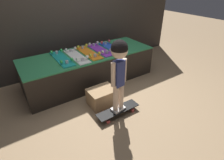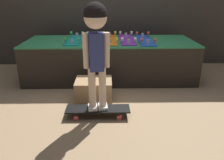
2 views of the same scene
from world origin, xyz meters
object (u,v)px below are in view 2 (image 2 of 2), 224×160
(skateboard_teal_on_rack, at_px, (75,39))
(skateboard_purple_on_rack, at_px, (127,39))
(skateboard_orange_on_rack, at_px, (110,39))
(storage_box, at_px, (94,90))
(skateboard_on_floor, at_px, (98,110))
(child, at_px, (96,38))
(skateboard_blue_on_rack, at_px, (145,40))
(skateboard_white_on_rack, at_px, (92,40))

(skateboard_teal_on_rack, bearing_deg, skateboard_purple_on_rack, 0.48)
(skateboard_orange_on_rack, height_order, storage_box, skateboard_orange_on_rack)
(skateboard_purple_on_rack, bearing_deg, skateboard_on_floor, -108.56)
(child, bearing_deg, storage_box, 92.83)
(skateboard_teal_on_rack, bearing_deg, skateboard_blue_on_rack, -2.22)
(skateboard_purple_on_rack, xyz_separation_m, child, (-0.39, -1.17, 0.25))
(skateboard_blue_on_rack, relative_size, skateboard_on_floor, 1.13)
(skateboard_blue_on_rack, bearing_deg, skateboard_orange_on_rack, 176.78)
(skateboard_teal_on_rack, height_order, skateboard_on_floor, skateboard_teal_on_rack)
(skateboard_on_floor, xyz_separation_m, storage_box, (-0.06, 0.36, 0.06))
(skateboard_on_floor, height_order, storage_box, storage_box)
(skateboard_teal_on_rack, xyz_separation_m, skateboard_white_on_rack, (0.25, -0.04, 0.00))
(skateboard_orange_on_rack, relative_size, skateboard_purple_on_rack, 1.00)
(skateboard_orange_on_rack, bearing_deg, storage_box, -104.09)
(skateboard_orange_on_rack, height_order, child, child)
(skateboard_on_floor, xyz_separation_m, child, (0.00, 0.00, 0.76))
(skateboard_white_on_rack, xyz_separation_m, skateboard_on_floor, (0.12, -1.12, -0.51))
(child, bearing_deg, skateboard_teal_on_rack, 100.94)
(skateboard_on_floor, bearing_deg, skateboard_teal_on_rack, 107.73)
(skateboard_orange_on_rack, distance_m, skateboard_blue_on_rack, 0.51)
(skateboard_orange_on_rack, distance_m, child, 1.18)
(skateboard_purple_on_rack, height_order, skateboard_on_floor, skateboard_purple_on_rack)
(skateboard_purple_on_rack, height_order, skateboard_blue_on_rack, same)
(skateboard_purple_on_rack, bearing_deg, skateboard_blue_on_rack, -10.23)
(skateboard_teal_on_rack, relative_size, child, 0.72)
(skateboard_blue_on_rack, height_order, child, child)
(skateboard_orange_on_rack, relative_size, child, 0.72)
(skateboard_white_on_rack, relative_size, storage_box, 1.78)
(skateboard_teal_on_rack, height_order, skateboard_purple_on_rack, same)
(skateboard_teal_on_rack, distance_m, skateboard_blue_on_rack, 1.02)
(skateboard_on_floor, bearing_deg, skateboard_blue_on_rack, 60.04)
(child, bearing_deg, skateboard_white_on_rack, 89.17)
(skateboard_orange_on_rack, height_order, skateboard_blue_on_rack, same)
(child, bearing_deg, skateboard_orange_on_rack, 76.39)
(skateboard_white_on_rack, distance_m, storage_box, 0.88)
(skateboard_white_on_rack, bearing_deg, skateboard_purple_on_rack, 5.48)
(skateboard_orange_on_rack, distance_m, storage_box, 0.93)
(skateboard_orange_on_rack, xyz_separation_m, skateboard_on_floor, (-0.14, -1.15, -0.51))
(skateboard_blue_on_rack, distance_m, skateboard_on_floor, 1.39)
(skateboard_purple_on_rack, relative_size, skateboard_on_floor, 1.13)
(skateboard_teal_on_rack, relative_size, skateboard_purple_on_rack, 1.00)
(skateboard_orange_on_rack, relative_size, skateboard_blue_on_rack, 1.00)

